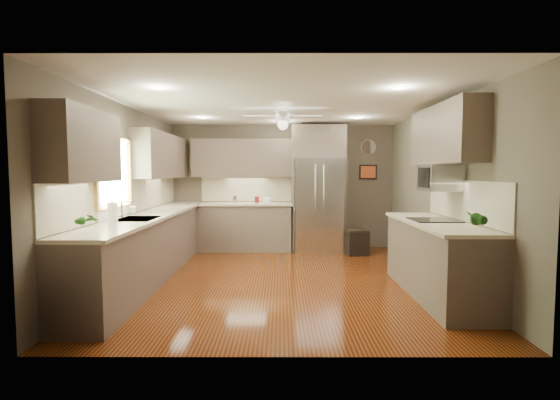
{
  "coord_description": "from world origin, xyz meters",
  "views": [
    {
      "loc": [
        -0.03,
        -5.8,
        1.56
      ],
      "look_at": [
        -0.04,
        0.6,
        1.11
      ],
      "focal_mm": 26.0,
      "sensor_mm": 36.0,
      "label": 1
    }
  ],
  "objects_px": {
    "refrigerator": "(318,190)",
    "stool": "(356,242)",
    "canister_b": "(235,199)",
    "potted_plant_right": "(475,219)",
    "canister_d": "(257,200)",
    "bowl": "(268,202)",
    "soap_bottle": "(133,209)",
    "paper_towel": "(113,213)",
    "potted_plant_left": "(88,220)",
    "microwave": "(440,178)"
  },
  "relations": [
    {
      "from": "canister_d",
      "to": "bowl",
      "type": "height_order",
      "value": "canister_d"
    },
    {
      "from": "stool",
      "to": "bowl",
      "type": "bearing_deg",
      "value": 164.86
    },
    {
      "from": "canister_d",
      "to": "soap_bottle",
      "type": "bearing_deg",
      "value": -122.98
    },
    {
      "from": "stool",
      "to": "canister_b",
      "type": "bearing_deg",
      "value": 167.52
    },
    {
      "from": "bowl",
      "to": "paper_towel",
      "type": "bearing_deg",
      "value": -115.91
    },
    {
      "from": "stool",
      "to": "paper_towel",
      "type": "xyz_separation_m",
      "value": [
        -3.33,
        -2.95,
        0.84
      ]
    },
    {
      "from": "potted_plant_left",
      "to": "stool",
      "type": "distance_m",
      "value": 4.93
    },
    {
      "from": "bowl",
      "to": "microwave",
      "type": "height_order",
      "value": "microwave"
    },
    {
      "from": "paper_towel",
      "to": "bowl",
      "type": "bearing_deg",
      "value": 64.09
    },
    {
      "from": "bowl",
      "to": "microwave",
      "type": "bearing_deg",
      "value": -49.79
    },
    {
      "from": "canister_d",
      "to": "stool",
      "type": "height_order",
      "value": "canister_d"
    },
    {
      "from": "canister_b",
      "to": "bowl",
      "type": "relative_size",
      "value": 0.71
    },
    {
      "from": "soap_bottle",
      "to": "potted_plant_left",
      "type": "distance_m",
      "value": 1.57
    },
    {
      "from": "potted_plant_right",
      "to": "paper_towel",
      "type": "height_order",
      "value": "potted_plant_right"
    },
    {
      "from": "refrigerator",
      "to": "microwave",
      "type": "relative_size",
      "value": 4.45
    },
    {
      "from": "potted_plant_left",
      "to": "canister_d",
      "type": "bearing_deg",
      "value": 70.0
    },
    {
      "from": "refrigerator",
      "to": "bowl",
      "type": "bearing_deg",
      "value": 177.84
    },
    {
      "from": "canister_b",
      "to": "refrigerator",
      "type": "relative_size",
      "value": 0.06
    },
    {
      "from": "potted_plant_left",
      "to": "stool",
      "type": "bearing_deg",
      "value": 46.51
    },
    {
      "from": "canister_d",
      "to": "potted_plant_left",
      "type": "bearing_deg",
      "value": -110.0
    },
    {
      "from": "canister_d",
      "to": "potted_plant_left",
      "type": "relative_size",
      "value": 0.5
    },
    {
      "from": "microwave",
      "to": "paper_towel",
      "type": "bearing_deg",
      "value": -170.53
    },
    {
      "from": "potted_plant_right",
      "to": "microwave",
      "type": "bearing_deg",
      "value": 84.86
    },
    {
      "from": "potted_plant_right",
      "to": "microwave",
      "type": "relative_size",
      "value": 0.53
    },
    {
      "from": "canister_d",
      "to": "soap_bottle",
      "type": "distance_m",
      "value": 2.89
    },
    {
      "from": "soap_bottle",
      "to": "stool",
      "type": "relative_size",
      "value": 0.4
    },
    {
      "from": "microwave",
      "to": "stool",
      "type": "bearing_deg",
      "value": 105.68
    },
    {
      "from": "canister_d",
      "to": "canister_b",
      "type": "bearing_deg",
      "value": 174.01
    },
    {
      "from": "potted_plant_left",
      "to": "refrigerator",
      "type": "xyz_separation_m",
      "value": [
        2.66,
        3.94,
        0.11
      ]
    },
    {
      "from": "canister_d",
      "to": "potted_plant_right",
      "type": "xyz_separation_m",
      "value": [
        2.42,
        -3.97,
        0.09
      ]
    },
    {
      "from": "canister_d",
      "to": "potted_plant_right",
      "type": "relative_size",
      "value": 0.46
    },
    {
      "from": "refrigerator",
      "to": "paper_towel",
      "type": "xyz_separation_m",
      "value": [
        -2.65,
        -3.37,
        -0.11
      ]
    },
    {
      "from": "stool",
      "to": "refrigerator",
      "type": "bearing_deg",
      "value": 148.61
    },
    {
      "from": "canister_b",
      "to": "soap_bottle",
      "type": "height_order",
      "value": "soap_bottle"
    },
    {
      "from": "soap_bottle",
      "to": "paper_towel",
      "type": "xyz_separation_m",
      "value": [
        0.13,
        -1.0,
        0.05
      ]
    },
    {
      "from": "soap_bottle",
      "to": "potted_plant_right",
      "type": "xyz_separation_m",
      "value": [
        4.0,
        -1.54,
        0.05
      ]
    },
    {
      "from": "canister_b",
      "to": "stool",
      "type": "xyz_separation_m",
      "value": [
        2.34,
        -0.52,
        -0.77
      ]
    },
    {
      "from": "potted_plant_left",
      "to": "refrigerator",
      "type": "relative_size",
      "value": 0.11
    },
    {
      "from": "bowl",
      "to": "stool",
      "type": "xyz_separation_m",
      "value": [
        1.68,
        -0.45,
        -0.73
      ]
    },
    {
      "from": "stool",
      "to": "paper_towel",
      "type": "height_order",
      "value": "paper_towel"
    },
    {
      "from": "soap_bottle",
      "to": "paper_towel",
      "type": "height_order",
      "value": "paper_towel"
    },
    {
      "from": "canister_b",
      "to": "potted_plant_left",
      "type": "bearing_deg",
      "value": -103.96
    },
    {
      "from": "microwave",
      "to": "canister_b",
      "type": "bearing_deg",
      "value": 136.71
    },
    {
      "from": "refrigerator",
      "to": "microwave",
      "type": "distance_m",
      "value": 3.03
    },
    {
      "from": "bowl",
      "to": "paper_towel",
      "type": "relative_size",
      "value": 0.72
    },
    {
      "from": "canister_b",
      "to": "canister_d",
      "type": "height_order",
      "value": "canister_b"
    },
    {
      "from": "potted_plant_left",
      "to": "refrigerator",
      "type": "bearing_deg",
      "value": 55.97
    },
    {
      "from": "canister_b",
      "to": "canister_d",
      "type": "relative_size",
      "value": 1.03
    },
    {
      "from": "refrigerator",
      "to": "stool",
      "type": "relative_size",
      "value": 5.19
    },
    {
      "from": "canister_b",
      "to": "potted_plant_right",
      "type": "xyz_separation_m",
      "value": [
        2.87,
        -4.02,
        0.08
      ]
    }
  ]
}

